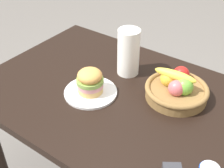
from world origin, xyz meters
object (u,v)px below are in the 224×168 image
plate (91,92)px  fruit_basket (177,88)px  paper_towel_roll (128,52)px  sandwich (90,81)px

plate → fruit_basket: size_ratio=0.86×
paper_towel_roll → fruit_basket: bearing=-7.8°
sandwich → fruit_basket: (0.34, 0.21, -0.02)m
fruit_basket → paper_towel_roll: paper_towel_roll is taller
sandwich → fruit_basket: bearing=32.0°
sandwich → paper_towel_roll: size_ratio=0.53×
sandwich → paper_towel_roll: (0.05, 0.25, 0.05)m
sandwich → fruit_basket: fruit_basket is taller
plate → fruit_basket: 0.40m
plate → paper_towel_roll: paper_towel_roll is taller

